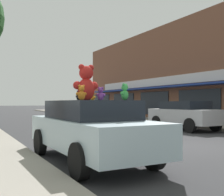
# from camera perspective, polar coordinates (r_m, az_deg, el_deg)

# --- Properties ---
(ground_plane) EXTENTS (260.00, 260.00, 0.00)m
(ground_plane) POSITION_cam_1_polar(r_m,az_deg,el_deg) (9.85, 15.02, -9.44)
(ground_plane) COLOR #333335
(plush_art_car) EXTENTS (1.95, 4.72, 1.51)m
(plush_art_car) POSITION_cam_1_polar(r_m,az_deg,el_deg) (7.01, -4.58, -6.17)
(plush_art_car) COLOR #ADC6D1
(plush_art_car) RESTS_ON ground_plane
(teddy_bear_giant) EXTENTS (0.69, 0.42, 0.95)m
(teddy_bear_giant) POSITION_cam_1_polar(r_m,az_deg,el_deg) (7.34, -5.28, 3.02)
(teddy_bear_giant) COLOR red
(teddy_bear_giant) RESTS_ON plush_art_car
(teddy_bear_green) EXTENTS (0.28, 0.22, 0.37)m
(teddy_bear_green) POSITION_cam_1_polar(r_m,az_deg,el_deg) (6.19, 2.60, 1.20)
(teddy_bear_green) COLOR green
(teddy_bear_green) RESTS_ON plush_art_car
(teddy_bear_yellow) EXTENTS (0.15, 0.15, 0.23)m
(teddy_bear_yellow) POSITION_cam_1_polar(r_m,az_deg,el_deg) (7.65, -3.94, 0.27)
(teddy_bear_yellow) COLOR yellow
(teddy_bear_yellow) RESTS_ON plush_art_car
(teddy_bear_purple) EXTENTS (0.23, 0.26, 0.36)m
(teddy_bear_purple) POSITION_cam_1_polar(r_m,az_deg,el_deg) (7.38, -2.31, 0.82)
(teddy_bear_purple) COLOR purple
(teddy_bear_purple) RESTS_ON plush_art_car
(teddy_bear_teal) EXTENTS (0.21, 0.18, 0.29)m
(teddy_bear_teal) POSITION_cam_1_polar(r_m,az_deg,el_deg) (7.96, -4.36, 0.44)
(teddy_bear_teal) COLOR teal
(teddy_bear_teal) RESTS_ON plush_art_car
(teddy_bear_black) EXTENTS (0.22, 0.18, 0.29)m
(teddy_bear_black) POSITION_cam_1_polar(r_m,az_deg,el_deg) (8.06, -6.80, 0.44)
(teddy_bear_black) COLOR black
(teddy_bear_black) RESTS_ON plush_art_car
(teddy_bear_orange) EXTENTS (0.27, 0.17, 0.37)m
(teddy_bear_orange) POSITION_cam_1_polar(r_m,az_deg,el_deg) (6.69, -6.22, 1.04)
(teddy_bear_orange) COLOR orange
(teddy_bear_orange) RESTS_ON plush_art_car
(parked_car_far_center) EXTENTS (1.91, 4.21, 1.53)m
(parked_car_far_center) POSITION_cam_1_polar(r_m,az_deg,el_deg) (15.51, 14.53, -3.22)
(parked_car_far_center) COLOR #B7B7BC
(parked_car_far_center) RESTS_ON ground_plane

